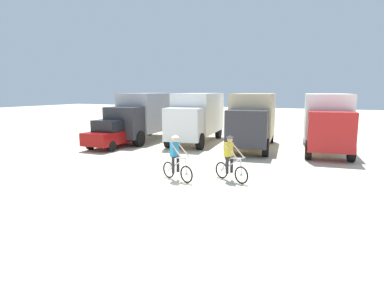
{
  "coord_description": "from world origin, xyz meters",
  "views": [
    {
      "loc": [
        6.97,
        -9.96,
        3.52
      ],
      "look_at": [
        0.58,
        3.76,
        1.1
      ],
      "focal_mm": 31.17,
      "sensor_mm": 36.0,
      "label": 1
    }
  ],
  "objects_px": {
    "box_truck_white_box": "(197,115)",
    "box_truck_avon_van": "(327,120)",
    "sedan_parked": "(113,133)",
    "box_truck_tan_camper": "(253,118)",
    "box_truck_grey_hauler": "(146,114)",
    "cyclist_cowboy_hat": "(230,160)",
    "cyclist_orange_shirt": "(176,159)"
  },
  "relations": [
    {
      "from": "box_truck_white_box",
      "to": "box_truck_avon_van",
      "type": "distance_m",
      "value": 8.3
    },
    {
      "from": "sedan_parked",
      "to": "box_truck_tan_camper",
      "type": "bearing_deg",
      "value": 24.14
    },
    {
      "from": "box_truck_grey_hauler",
      "to": "cyclist_cowboy_hat",
      "type": "relative_size",
      "value": 3.79
    },
    {
      "from": "box_truck_white_box",
      "to": "cyclist_orange_shirt",
      "type": "height_order",
      "value": "box_truck_white_box"
    },
    {
      "from": "box_truck_white_box",
      "to": "box_truck_tan_camper",
      "type": "xyz_separation_m",
      "value": [
        4.06,
        -0.61,
        0.0
      ]
    },
    {
      "from": "sedan_parked",
      "to": "cyclist_orange_shirt",
      "type": "height_order",
      "value": "cyclist_orange_shirt"
    },
    {
      "from": "box_truck_white_box",
      "to": "box_truck_tan_camper",
      "type": "distance_m",
      "value": 4.11
    },
    {
      "from": "sedan_parked",
      "to": "cyclist_cowboy_hat",
      "type": "height_order",
      "value": "cyclist_cowboy_hat"
    },
    {
      "from": "sedan_parked",
      "to": "box_truck_grey_hauler",
      "type": "bearing_deg",
      "value": 88.91
    },
    {
      "from": "sedan_parked",
      "to": "cyclist_cowboy_hat",
      "type": "bearing_deg",
      "value": -25.85
    },
    {
      "from": "cyclist_cowboy_hat",
      "to": "box_truck_grey_hauler",
      "type": "bearing_deg",
      "value": 138.44
    },
    {
      "from": "box_truck_white_box",
      "to": "sedan_parked",
      "type": "height_order",
      "value": "box_truck_white_box"
    },
    {
      "from": "box_truck_white_box",
      "to": "box_truck_tan_camper",
      "type": "height_order",
      "value": "same"
    },
    {
      "from": "sedan_parked",
      "to": "cyclist_orange_shirt",
      "type": "bearing_deg",
      "value": -36.18
    },
    {
      "from": "box_truck_white_box",
      "to": "sedan_parked",
      "type": "xyz_separation_m",
      "value": [
        -3.86,
        -4.16,
        -0.99
      ]
    },
    {
      "from": "cyclist_orange_shirt",
      "to": "cyclist_cowboy_hat",
      "type": "height_order",
      "value": "same"
    },
    {
      "from": "sedan_parked",
      "to": "box_truck_white_box",
      "type": "bearing_deg",
      "value": 47.11
    },
    {
      "from": "box_truck_white_box",
      "to": "box_truck_avon_van",
      "type": "relative_size",
      "value": 1.0
    },
    {
      "from": "box_truck_grey_hauler",
      "to": "box_truck_white_box",
      "type": "height_order",
      "value": "same"
    },
    {
      "from": "box_truck_tan_camper",
      "to": "sedan_parked",
      "type": "relative_size",
      "value": 1.66
    },
    {
      "from": "box_truck_avon_van",
      "to": "cyclist_cowboy_hat",
      "type": "height_order",
      "value": "box_truck_avon_van"
    },
    {
      "from": "box_truck_tan_camper",
      "to": "box_truck_avon_van",
      "type": "distance_m",
      "value": 4.27
    },
    {
      "from": "box_truck_grey_hauler",
      "to": "sedan_parked",
      "type": "relative_size",
      "value": 1.63
    },
    {
      "from": "sedan_parked",
      "to": "cyclist_cowboy_hat",
      "type": "xyz_separation_m",
      "value": [
        9.16,
        -4.44,
        -0.04
      ]
    },
    {
      "from": "cyclist_orange_shirt",
      "to": "cyclist_cowboy_hat",
      "type": "distance_m",
      "value": 2.13
    },
    {
      "from": "box_truck_tan_camper",
      "to": "sedan_parked",
      "type": "height_order",
      "value": "box_truck_tan_camper"
    },
    {
      "from": "box_truck_grey_hauler",
      "to": "box_truck_white_box",
      "type": "xyz_separation_m",
      "value": [
        3.79,
        0.54,
        0.0
      ]
    },
    {
      "from": "sedan_parked",
      "to": "cyclist_cowboy_hat",
      "type": "relative_size",
      "value": 2.32
    },
    {
      "from": "box_truck_tan_camper",
      "to": "cyclist_orange_shirt",
      "type": "distance_m",
      "value": 8.9
    },
    {
      "from": "cyclist_cowboy_hat",
      "to": "box_truck_tan_camper",
      "type": "bearing_deg",
      "value": 98.74
    },
    {
      "from": "box_truck_tan_camper",
      "to": "box_truck_avon_van",
      "type": "height_order",
      "value": "same"
    },
    {
      "from": "box_truck_white_box",
      "to": "sedan_parked",
      "type": "relative_size",
      "value": 1.66
    }
  ]
}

